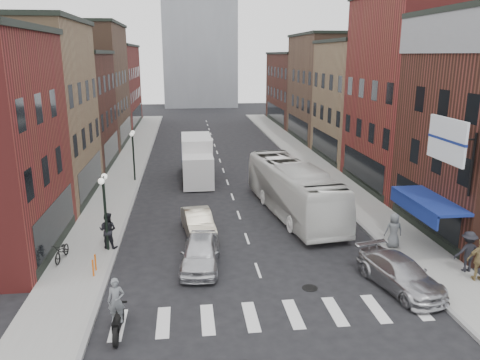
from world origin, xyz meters
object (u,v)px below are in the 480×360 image
object	(u,v)px
bike_rack	(94,265)
sedan_left_near	(200,252)
transit_bus	(293,189)
box_truck	(197,159)
billboard_sign	(448,141)
curb_car	(400,274)
streetlamp_far	(133,146)
sedan_left_far	(198,223)
ped_left_solo	(108,230)
parked_bicycle	(62,251)
ped_right_a	(468,251)
motorcycle_rider	(117,309)
ped_right_c	(394,230)
streetlamp_near	(104,199)

from	to	relation	value
bike_rack	sedan_left_near	distance (m)	4.93
transit_bus	box_truck	bearing A→B (deg)	114.97
bike_rack	billboard_sign	bearing A→B (deg)	-2.83
box_truck	curb_car	size ratio (longest dim) A/B	1.67
sedan_left_near	curb_car	size ratio (longest dim) A/B	0.94
streetlamp_far	curb_car	size ratio (longest dim) A/B	0.87
box_truck	transit_bus	xyz separation A→B (m)	(5.85, -9.27, -0.05)
billboard_sign	transit_bus	world-z (taller)	billboard_sign
box_truck	sedan_left_far	size ratio (longest dim) A/B	1.85
streetlamp_far	ped_left_solo	distance (m)	13.84
bike_rack	parked_bicycle	xyz separation A→B (m)	(-1.84, 1.69, 0.06)
sedan_left_far	ped_right_a	distance (m)	13.89
billboard_sign	ped_right_a	xyz separation A→B (m)	(1.01, -0.98, -5.01)
sedan_left_near	ped_right_a	bearing A→B (deg)	-3.91
motorcycle_rider	box_truck	bearing A→B (deg)	82.75
parked_bicycle	ped_right_c	bearing A→B (deg)	4.88
box_truck	streetlamp_far	bearing A→B (deg)	-178.79
box_truck	parked_bicycle	world-z (taller)	box_truck
billboard_sign	bike_rack	xyz separation A→B (m)	(-16.19, 0.80, -5.58)
box_truck	motorcycle_rider	size ratio (longest dim) A/B	3.50
sedan_left_near	curb_car	distance (m)	9.15
ped_right_c	curb_car	bearing A→B (deg)	75.36
bike_rack	ped_right_a	distance (m)	17.30
sedan_left_far	ped_right_a	xyz separation A→B (m)	(12.27, -6.48, 0.42)
transit_bus	parked_bicycle	size ratio (longest dim) A/B	6.73
bike_rack	ped_left_solo	distance (m)	3.03
transit_bus	sedan_left_near	size ratio (longest dim) A/B	2.65
ped_right_a	ped_right_c	size ratio (longest dim) A/B	1.06
sedan_left_far	parked_bicycle	world-z (taller)	sedan_left_far
bike_rack	transit_bus	size ratio (longest dim) A/B	0.07
billboard_sign	ped_left_solo	xyz separation A→B (m)	(-15.99, 3.78, -5.02)
bike_rack	sedan_left_near	bearing A→B (deg)	4.59
bike_rack	motorcycle_rider	distance (m)	5.23
streetlamp_near	transit_bus	xyz separation A→B (m)	(10.88, 4.87, -1.27)
parked_bicycle	ped_right_c	xyz separation A→B (m)	(16.84, -0.39, 0.46)
box_truck	ped_right_a	world-z (taller)	box_truck
transit_bus	streetlamp_far	bearing A→B (deg)	132.72
streetlamp_near	ped_right_a	distance (m)	17.67
billboard_sign	transit_bus	bearing A→B (deg)	121.38
bike_rack	ped_right_c	world-z (taller)	ped_right_c
sedan_left_far	parked_bicycle	distance (m)	7.40
billboard_sign	motorcycle_rider	size ratio (longest dim) A/B	1.64
box_truck	curb_car	xyz separation A→B (m)	(8.27, -19.59, -1.00)
streetlamp_near	parked_bicycle	distance (m)	3.24
streetlamp_far	transit_bus	size ratio (longest dim) A/B	0.35
streetlamp_near	streetlamp_far	world-z (taller)	same
streetlamp_near	motorcycle_rider	bearing A→B (deg)	-78.77
ped_left_solo	motorcycle_rider	bearing A→B (deg)	116.89
ped_left_solo	ped_right_a	bearing A→B (deg)	-179.60
streetlamp_near	sedan_left_far	xyz separation A→B (m)	(4.73, 2.00, -2.21)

